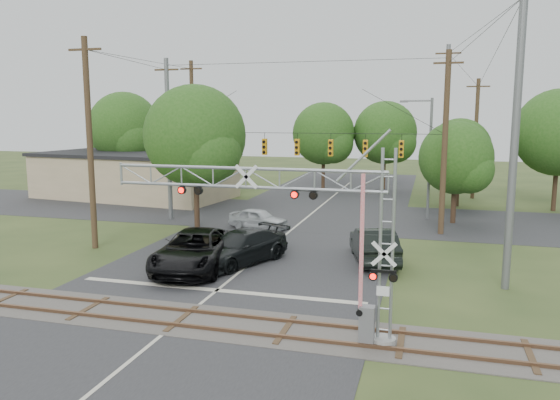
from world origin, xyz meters
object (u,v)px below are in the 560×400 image
(car_dark, at_px, (240,247))
(streetlight, at_px, (427,152))
(crossing_gantry, at_px, (298,221))
(commercial_building, at_px, (135,175))
(traffic_signal_span, at_px, (310,143))
(pickup_black, at_px, (195,250))
(sedan_silver, at_px, (258,219))

(car_dark, height_order, streetlight, streetlight)
(crossing_gantry, height_order, commercial_building, crossing_gantry)
(traffic_signal_span, height_order, commercial_building, traffic_signal_span)
(traffic_signal_span, relative_size, streetlight, 2.21)
(car_dark, height_order, commercial_building, commercial_building)
(pickup_black, distance_m, commercial_building, 25.61)
(pickup_black, distance_m, sedan_silver, 10.00)
(crossing_gantry, relative_size, commercial_building, 0.54)
(streetlight, bearing_deg, traffic_signal_span, -146.76)
(car_dark, distance_m, streetlight, 17.91)
(sedan_silver, relative_size, streetlight, 0.46)
(traffic_signal_span, bearing_deg, pickup_black, -105.54)
(traffic_signal_span, xyz_separation_m, streetlight, (7.56, 4.95, -0.79))
(pickup_black, relative_size, commercial_building, 0.37)
(pickup_black, height_order, car_dark, pickup_black)
(traffic_signal_span, relative_size, sedan_silver, 4.77)
(crossing_gantry, xyz_separation_m, sedan_silver, (-6.78, 16.74, -3.37))
(pickup_black, xyz_separation_m, commercial_building, (-15.24, 20.55, 1.13))
(traffic_signal_span, xyz_separation_m, commercial_building, (-18.47, 8.94, -3.60))
(crossing_gantry, height_order, traffic_signal_span, traffic_signal_span)
(traffic_signal_span, distance_m, sedan_silver, 6.11)
(pickup_black, bearing_deg, crossing_gantry, -52.85)
(sedan_silver, distance_m, streetlight, 13.23)
(crossing_gantry, distance_m, streetlight, 23.65)
(crossing_gantry, height_order, sedan_silver, crossing_gantry)
(car_dark, bearing_deg, crossing_gantry, -35.16)
(traffic_signal_span, relative_size, commercial_building, 1.04)
(crossing_gantry, xyz_separation_m, commercial_building, (-22.12, 27.29, -1.98))
(crossing_gantry, xyz_separation_m, car_dark, (-5.05, 8.33, -3.21))
(commercial_building, bearing_deg, streetlight, -1.86)
(pickup_black, relative_size, sedan_silver, 1.69)
(car_dark, bearing_deg, streetlight, 82.74)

